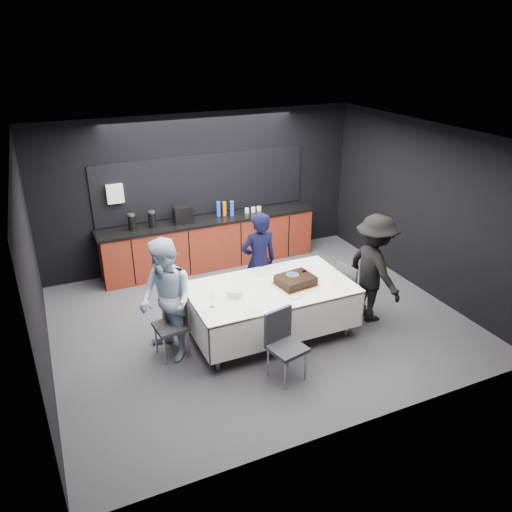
{
  "coord_description": "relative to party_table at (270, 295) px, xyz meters",
  "views": [
    {
      "loc": [
        -2.74,
        -6.02,
        4.09
      ],
      "look_at": [
        0.0,
        0.1,
        1.05
      ],
      "focal_mm": 35.0,
      "sensor_mm": 36.0,
      "label": 1
    }
  ],
  "objects": [
    {
      "name": "ground",
      "position": [
        0.0,
        0.4,
        -0.64
      ],
      "size": [
        6.0,
        6.0,
        0.0
      ],
      "primitive_type": "plane",
      "color": "#424247",
      "rests_on": "ground"
    },
    {
      "name": "room_shell",
      "position": [
        0.0,
        0.4,
        1.22
      ],
      "size": [
        6.04,
        5.04,
        2.82
      ],
      "color": "white",
      "rests_on": "ground"
    },
    {
      "name": "kitchenette",
      "position": [
        -0.02,
        2.62,
        -0.1
      ],
      "size": [
        4.1,
        0.64,
        2.05
      ],
      "color": "maroon",
      "rests_on": "ground"
    },
    {
      "name": "party_table",
      "position": [
        0.0,
        0.0,
        0.0
      ],
      "size": [
        2.32,
        1.32,
        0.78
      ],
      "color": "#99999E",
      "rests_on": "ground"
    },
    {
      "name": "cake_assembly",
      "position": [
        0.36,
        -0.08,
        0.21
      ],
      "size": [
        0.59,
        0.51,
        0.17
      ],
      "color": "gold",
      "rests_on": "party_table"
    },
    {
      "name": "plate_stack",
      "position": [
        -0.57,
        -0.05,
        0.19
      ],
      "size": [
        0.21,
        0.21,
        0.1
      ],
      "primitive_type": "cylinder",
      "color": "white",
      "rests_on": "party_table"
    },
    {
      "name": "loose_plate_near",
      "position": [
        -0.45,
        -0.46,
        0.14
      ],
      "size": [
        0.22,
        0.22,
        0.01
      ],
      "primitive_type": "cylinder",
      "color": "white",
      "rests_on": "party_table"
    },
    {
      "name": "loose_plate_right_a",
      "position": [
        0.73,
        0.25,
        0.14
      ],
      "size": [
        0.21,
        0.21,
        0.01
      ],
      "primitive_type": "cylinder",
      "color": "white",
      "rests_on": "party_table"
    },
    {
      "name": "loose_plate_right_b",
      "position": [
        0.92,
        -0.28,
        0.14
      ],
      "size": [
        0.19,
        0.19,
        0.01
      ],
      "primitive_type": "cylinder",
      "color": "white",
      "rests_on": "party_table"
    },
    {
      "name": "loose_plate_far",
      "position": [
        0.06,
        0.4,
        0.14
      ],
      "size": [
        0.19,
        0.19,
        0.01
      ],
      "primitive_type": "cylinder",
      "color": "white",
      "rests_on": "party_table"
    },
    {
      "name": "fork_pile",
      "position": [
        0.18,
        -0.43,
        0.15
      ],
      "size": [
        0.17,
        0.14,
        0.02
      ],
      "primitive_type": "cube",
      "rotation": [
        0.0,
        0.0,
        0.43
      ],
      "color": "white",
      "rests_on": "party_table"
    },
    {
      "name": "champagne_flute",
      "position": [
        -0.94,
        -0.2,
        0.3
      ],
      "size": [
        0.06,
        0.06,
        0.22
      ],
      "color": "white",
      "rests_on": "party_table"
    },
    {
      "name": "chair_left",
      "position": [
        -1.37,
        0.08,
        -0.11
      ],
      "size": [
        0.46,
        0.46,
        0.92
      ],
      "color": "#2D2D32",
      "rests_on": "ground"
    },
    {
      "name": "chair_right",
      "position": [
        1.31,
        -0.08,
        -0.11
      ],
      "size": [
        0.49,
        0.49,
        0.92
      ],
      "color": "#2D2D32",
      "rests_on": "ground"
    },
    {
      "name": "chair_near",
      "position": [
        -0.27,
        -0.94,
        -0.11
      ],
      "size": [
        0.5,
        0.5,
        0.92
      ],
      "color": "#2D2D32",
      "rests_on": "ground"
    },
    {
      "name": "person_center",
      "position": [
        0.17,
        0.77,
        0.17
      ],
      "size": [
        0.6,
        0.4,
        1.62
      ],
      "primitive_type": "imported",
      "rotation": [
        0.0,
        0.0,
        3.12
      ],
      "color": "black",
      "rests_on": "ground"
    },
    {
      "name": "person_left",
      "position": [
        -1.48,
        0.08,
        0.21
      ],
      "size": [
        0.84,
        0.97,
        1.71
      ],
      "primitive_type": "imported",
      "rotation": [
        0.0,
        0.0,
        -1.31
      ],
      "color": "#AFC4DC",
      "rests_on": "ground"
    },
    {
      "name": "person_right",
      "position": [
        1.62,
        -0.22,
        0.2
      ],
      "size": [
        0.66,
        1.11,
        1.68
      ],
      "primitive_type": "imported",
      "rotation": [
        0.0,
        0.0,
        1.61
      ],
      "color": "black",
      "rests_on": "ground"
    }
  ]
}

